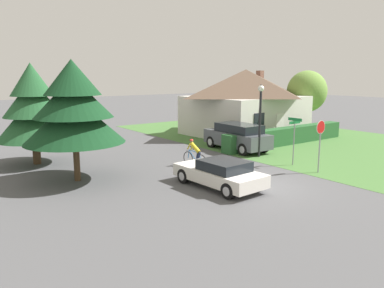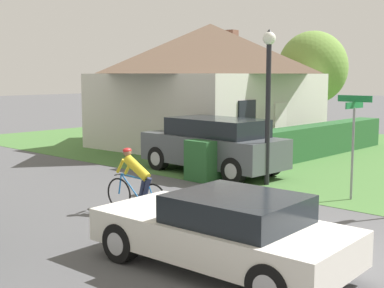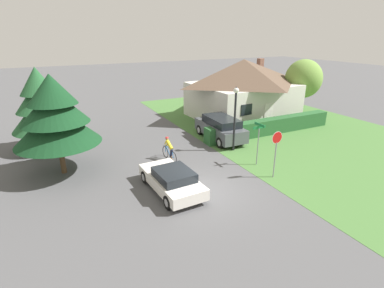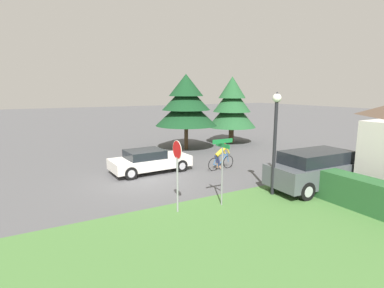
{
  "view_description": "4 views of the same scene",
  "coord_description": "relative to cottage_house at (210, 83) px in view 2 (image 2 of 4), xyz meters",
  "views": [
    {
      "loc": [
        -12.04,
        -11.35,
        4.95
      ],
      "look_at": [
        -0.89,
        3.76,
        1.45
      ],
      "focal_mm": 35.0,
      "sensor_mm": 36.0,
      "label": 1
    },
    {
      "loc": [
        -8.0,
        -4.47,
        3.14
      ],
      "look_at": [
        1.0,
        3.86,
        1.54
      ],
      "focal_mm": 50.0,
      "sensor_mm": 36.0,
      "label": 2
    },
    {
      "loc": [
        -6.67,
        -11.69,
        7.6
      ],
      "look_at": [
        0.88,
        3.31,
        1.35
      ],
      "focal_mm": 28.0,
      "sensor_mm": 36.0,
      "label": 3
    },
    {
      "loc": [
        13.62,
        -4.88,
        4.44
      ],
      "look_at": [
        -0.16,
        2.77,
        1.61
      ],
      "focal_mm": 28.0,
      "sensor_mm": 36.0,
      "label": 4
    }
  ],
  "objects": [
    {
      "name": "parked_suv_right",
      "position": [
        -5.31,
        -4.74,
        -1.88
      ],
      "size": [
        2.15,
        4.87,
        1.77
      ],
      "rotation": [
        0.0,
        0.0,
        1.53
      ],
      "color": "#4C5156",
      "rests_on": "ground"
    },
    {
      "name": "hedge_row",
      "position": [
        -0.97,
        -5.3,
        -2.18
      ],
      "size": [
        11.66,
        0.9,
        1.21
      ],
      "primitive_type": "cube",
      "color": "#285B2D",
      "rests_on": "ground"
    },
    {
      "name": "sedan_left_lane",
      "position": [
        -11.67,
        -10.4,
        -2.15
      ],
      "size": [
        2.11,
        4.4,
        1.26
      ],
      "rotation": [
        0.0,
        0.0,
        1.62
      ],
      "color": "silver",
      "rests_on": "ground"
    },
    {
      "name": "cyclist",
      "position": [
        -10.24,
        -6.63,
        -2.07
      ],
      "size": [
        0.44,
        1.83,
        1.49
      ],
      "rotation": [
        0.0,
        0.0,
        1.67
      ],
      "color": "black",
      "rests_on": "ground"
    },
    {
      "name": "deciduous_tree_right",
      "position": [
        5.73,
        -1.82,
        0.68
      ],
      "size": [
        3.47,
        3.47,
        5.3
      ],
      "color": "#4C3823",
      "rests_on": "ground"
    },
    {
      "name": "street_name_sign",
      "position": [
        -5.74,
        -9.68,
        -0.96
      ],
      "size": [
        0.9,
        0.9,
        2.63
      ],
      "color": "gray",
      "rests_on": "ground"
    },
    {
      "name": "grass_verge_right",
      "position": [
        1.23,
        -7.23,
        -2.78
      ],
      "size": [
        16.0,
        36.0,
        0.01
      ],
      "primitive_type": "cube",
      "color": "#477538",
      "rests_on": "ground"
    },
    {
      "name": "cottage_house",
      "position": [
        0.0,
        0.0,
        0.0
      ],
      "size": [
        9.82,
        8.27,
        5.36
      ],
      "rotation": [
        0.0,
        0.0,
        0.05
      ],
      "color": "beige",
      "rests_on": "ground"
    },
    {
      "name": "street_lamp",
      "position": [
        -5.68,
        -7.06,
        0.1
      ],
      "size": [
        0.37,
        0.37,
        4.39
      ],
      "color": "black",
      "rests_on": "ground"
    },
    {
      "name": "ground_plane",
      "position": [
        -10.17,
        -11.23,
        -2.78
      ],
      "size": [
        140.0,
        140.0,
        0.0
      ],
      "primitive_type": "plane",
      "color": "#515154"
    }
  ]
}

